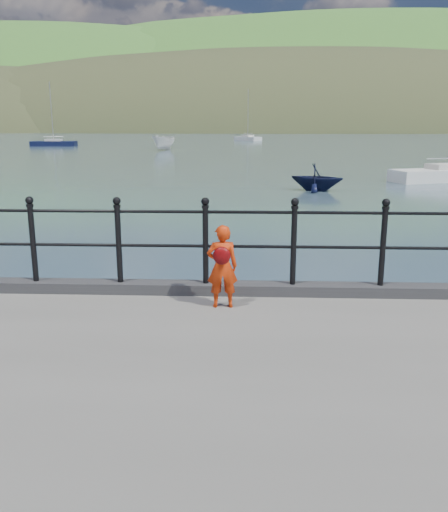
{
  "coord_description": "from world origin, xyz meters",
  "views": [
    {
      "loc": [
        1.17,
        -7.35,
        3.33
      ],
      "look_at": [
        0.85,
        -0.2,
        1.55
      ],
      "focal_mm": 38.0,
      "sensor_mm": 36.0,
      "label": 1
    }
  ],
  "objects_px": {
    "child": "(222,266)",
    "sailboat_deep": "(248,139)",
    "railing": "(162,235)",
    "launch_navy": "(317,177)",
    "sailboat_left": "(54,144)",
    "launch_white": "(164,143)",
    "sailboat_near": "(448,175)"
  },
  "relations": [
    {
      "from": "launch_white",
      "to": "launch_navy",
      "type": "relative_size",
      "value": 1.83
    },
    {
      "from": "launch_white",
      "to": "launch_navy",
      "type": "bearing_deg",
      "value": -55.31
    },
    {
      "from": "railing",
      "to": "child",
      "type": "height_order",
      "value": "railing"
    },
    {
      "from": "sailboat_deep",
      "to": "sailboat_near",
      "type": "bearing_deg",
      "value": -25.89
    },
    {
      "from": "railing",
      "to": "launch_navy",
      "type": "bearing_deg",
      "value": 77.01
    },
    {
      "from": "launch_navy",
      "to": "sailboat_left",
      "type": "height_order",
      "value": "sailboat_left"
    },
    {
      "from": "railing",
      "to": "child",
      "type": "relative_size",
      "value": 16.82
    },
    {
      "from": "launch_navy",
      "to": "launch_white",
      "type": "bearing_deg",
      "value": 39.85
    },
    {
      "from": "sailboat_left",
      "to": "sailboat_near",
      "type": "bearing_deg",
      "value": -49.9
    },
    {
      "from": "sailboat_near",
      "to": "sailboat_left",
      "type": "bearing_deg",
      "value": 111.97
    },
    {
      "from": "railing",
      "to": "launch_navy",
      "type": "relative_size",
      "value": 7.12
    },
    {
      "from": "sailboat_deep",
      "to": "sailboat_near",
      "type": "relative_size",
      "value": 0.99
    },
    {
      "from": "child",
      "to": "launch_navy",
      "type": "bearing_deg",
      "value": -105.85
    },
    {
      "from": "sailboat_deep",
      "to": "sailboat_left",
      "type": "height_order",
      "value": "sailboat_deep"
    },
    {
      "from": "launch_navy",
      "to": "sailboat_near",
      "type": "relative_size",
      "value": 0.27
    },
    {
      "from": "launch_navy",
      "to": "sailboat_deep",
      "type": "bearing_deg",
      "value": 23.26
    },
    {
      "from": "launch_white",
      "to": "sailboat_deep",
      "type": "bearing_deg",
      "value": 89.71
    },
    {
      "from": "child",
      "to": "sailboat_left",
      "type": "relative_size",
      "value": 0.12
    },
    {
      "from": "railing",
      "to": "child",
      "type": "xyz_separation_m",
      "value": [
        0.85,
        -0.56,
        -0.28
      ]
    },
    {
      "from": "sailboat_near",
      "to": "launch_navy",
      "type": "bearing_deg",
      "value": -168.34
    },
    {
      "from": "launch_white",
      "to": "sailboat_left",
      "type": "relative_size",
      "value": 0.53
    },
    {
      "from": "child",
      "to": "sailboat_near",
      "type": "relative_size",
      "value": 0.12
    },
    {
      "from": "railing",
      "to": "child",
      "type": "distance_m",
      "value": 1.06
    },
    {
      "from": "child",
      "to": "sailboat_left",
      "type": "xyz_separation_m",
      "value": [
        -26.84,
        69.31,
        -1.21
      ]
    },
    {
      "from": "railing",
      "to": "launch_white",
      "type": "height_order",
      "value": "railing"
    },
    {
      "from": "child",
      "to": "sailboat_deep",
      "type": "distance_m",
      "value": 93.93
    },
    {
      "from": "child",
      "to": "sailboat_deep",
      "type": "xyz_separation_m",
      "value": [
        0.2,
        93.92,
        -1.2
      ]
    },
    {
      "from": "sailboat_deep",
      "to": "launch_white",
      "type": "bearing_deg",
      "value": -51.15
    },
    {
      "from": "sailboat_deep",
      "to": "sailboat_near",
      "type": "xyz_separation_m",
      "value": [
        11.61,
        -68.73,
        -0.0
      ]
    },
    {
      "from": "child",
      "to": "launch_white",
      "type": "bearing_deg",
      "value": -86.12
    },
    {
      "from": "railing",
      "to": "launch_white",
      "type": "bearing_deg",
      "value": 98.67
    },
    {
      "from": "launch_navy",
      "to": "sailboat_near",
      "type": "bearing_deg",
      "value": -38.56
    }
  ]
}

